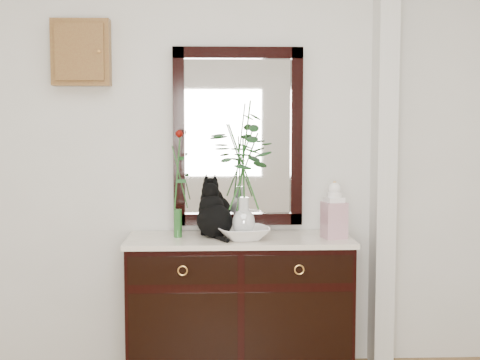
{
  "coord_description": "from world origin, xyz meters",
  "views": [
    {
      "loc": [
        -0.05,
        -2.18,
        1.54
      ],
      "look_at": [
        0.1,
        1.63,
        1.2
      ],
      "focal_mm": 50.0,
      "sensor_mm": 36.0,
      "label": 1
    }
  ],
  "objects_px": {
    "ginger_jar": "(334,209)",
    "lotus_bowl": "(244,233)",
    "cat": "(215,210)",
    "sideboard": "(239,299)"
  },
  "relations": [
    {
      "from": "cat",
      "to": "lotus_bowl",
      "type": "xyz_separation_m",
      "value": [
        0.17,
        -0.09,
        -0.13
      ]
    },
    {
      "from": "cat",
      "to": "lotus_bowl",
      "type": "relative_size",
      "value": 1.09
    },
    {
      "from": "sideboard",
      "to": "lotus_bowl",
      "type": "distance_m",
      "value": 0.42
    },
    {
      "from": "cat",
      "to": "sideboard",
      "type": "bearing_deg",
      "value": -30.43
    },
    {
      "from": "sideboard",
      "to": "lotus_bowl",
      "type": "relative_size",
      "value": 4.41
    },
    {
      "from": "sideboard",
      "to": "ginger_jar",
      "type": "height_order",
      "value": "ginger_jar"
    },
    {
      "from": "cat",
      "to": "ginger_jar",
      "type": "relative_size",
      "value": 0.96
    },
    {
      "from": "cat",
      "to": "ginger_jar",
      "type": "height_order",
      "value": "ginger_jar"
    },
    {
      "from": "ginger_jar",
      "to": "lotus_bowl",
      "type": "bearing_deg",
      "value": -176.77
    },
    {
      "from": "lotus_bowl",
      "to": "ginger_jar",
      "type": "xyz_separation_m",
      "value": [
        0.53,
        0.03,
        0.13
      ]
    }
  ]
}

